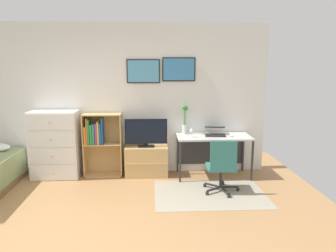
% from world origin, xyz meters
% --- Properties ---
extents(ground_plane, '(7.20, 7.20, 0.00)m').
position_xyz_m(ground_plane, '(0.00, 0.00, 0.00)').
color(ground_plane, '#A87A4C').
extents(wall_back_with_posters, '(6.12, 0.09, 2.70)m').
position_xyz_m(wall_back_with_posters, '(0.02, 2.43, 1.36)').
color(wall_back_with_posters, silver).
rests_on(wall_back_with_posters, ground_plane).
extents(area_rug, '(1.70, 1.20, 0.01)m').
position_xyz_m(area_rug, '(1.86, 1.26, 0.00)').
color(area_rug, '#9E937F').
rests_on(area_rug, ground_plane).
extents(dresser, '(0.82, 0.46, 1.19)m').
position_xyz_m(dresser, '(-0.73, 2.15, 0.59)').
color(dresser, white).
rests_on(dresser, ground_plane).
extents(bookshelf, '(0.67, 0.30, 1.12)m').
position_xyz_m(bookshelf, '(0.03, 2.22, 0.66)').
color(bookshelf, tan).
rests_on(bookshelf, ground_plane).
extents(tv_stand, '(0.76, 0.41, 0.54)m').
position_xyz_m(tv_stand, '(0.86, 2.17, 0.27)').
color(tv_stand, tan).
rests_on(tv_stand, ground_plane).
extents(television, '(0.75, 0.16, 0.50)m').
position_xyz_m(television, '(0.86, 2.15, 0.79)').
color(television, black).
rests_on(television, tv_stand).
extents(desk, '(1.29, 0.61, 0.74)m').
position_xyz_m(desk, '(2.06, 2.14, 0.61)').
color(desk, silver).
rests_on(desk, ground_plane).
extents(office_chair, '(0.56, 0.58, 0.86)m').
position_xyz_m(office_chair, '(2.04, 1.28, 0.46)').
color(office_chair, '#232326').
rests_on(office_chair, ground_plane).
extents(laptop, '(0.39, 0.42, 0.16)m').
position_xyz_m(laptop, '(2.09, 2.15, 0.80)').
color(laptop, black).
rests_on(laptop, desk).
extents(computer_mouse, '(0.06, 0.10, 0.03)m').
position_xyz_m(computer_mouse, '(2.35, 2.01, 0.76)').
color(computer_mouse, silver).
rests_on(computer_mouse, desk).
extents(bamboo_vase, '(0.10, 0.10, 0.52)m').
position_xyz_m(bamboo_vase, '(1.56, 2.27, 1.00)').
color(bamboo_vase, silver).
rests_on(bamboo_vase, desk).
extents(wine_glass, '(0.07, 0.07, 0.18)m').
position_xyz_m(wine_glass, '(1.65, 1.96, 0.87)').
color(wine_glass, silver).
rests_on(wine_glass, desk).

